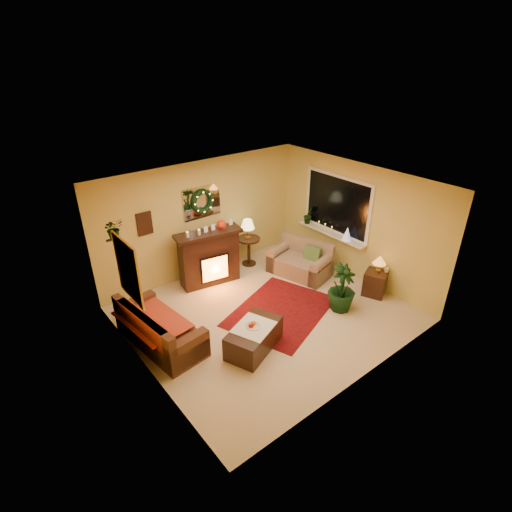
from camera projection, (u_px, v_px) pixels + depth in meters
floor at (267, 314)px, 7.89m from camera, size 5.00×5.00×0.00m
ceiling at (269, 187)px, 6.68m from camera, size 5.00×5.00×0.00m
wall_back at (203, 219)px, 8.84m from camera, size 5.00×5.00×0.00m
wall_front at (369, 313)px, 5.73m from camera, size 5.00×5.00×0.00m
wall_left at (139, 305)px, 5.91m from camera, size 4.50×4.50×0.00m
wall_right at (356, 222)px, 8.67m from camera, size 4.50×4.50×0.00m
area_rug at (280, 311)px, 7.97m from camera, size 2.53×2.21×0.01m
sofa at (160, 323)px, 6.93m from camera, size 0.98×1.86×0.76m
red_throw at (152, 319)px, 6.98m from camera, size 0.84×1.37×0.02m
fireplace at (209, 260)px, 8.71m from camera, size 1.32×0.62×1.17m
poinsettia at (221, 225)px, 8.56m from camera, size 0.21×0.21×0.21m
mantel_candle_a at (188, 236)px, 8.13m from camera, size 0.06×0.06×0.18m
mantel_candle_b at (199, 234)px, 8.23m from camera, size 0.06×0.06×0.17m
mantel_mirror at (202, 202)px, 8.64m from camera, size 0.92×0.02×0.72m
wreath at (203, 202)px, 8.60m from camera, size 0.55×0.11×0.55m
wall_art at (145, 224)px, 7.96m from camera, size 0.32×0.03×0.48m
gold_mirror at (128, 270)px, 5.91m from camera, size 0.03×0.84×1.00m
hanging_plant at (115, 238)px, 6.41m from camera, size 0.33×0.28×0.36m
loveseat at (300, 258)px, 9.09m from camera, size 1.10×1.51×0.78m
window_frame at (337, 205)px, 8.92m from camera, size 0.03×1.86×1.36m
window_glass at (337, 205)px, 8.91m from camera, size 0.02×1.70×1.22m
window_sill at (331, 233)px, 9.18m from camera, size 0.22×1.86×0.04m
mini_tree at (347, 234)px, 8.76m from camera, size 0.21×0.21×0.31m
sill_plant at (308, 216)px, 9.58m from camera, size 0.30×0.24×0.55m
side_table_round at (249, 252)px, 9.55m from camera, size 0.68×0.68×0.69m
lamp_cream at (248, 231)px, 9.27m from camera, size 0.32×0.32×0.49m
end_table_square at (375, 283)px, 8.41m from camera, size 0.56×0.56×0.53m
lamp_tiffany at (379, 263)px, 8.20m from camera, size 0.28×0.28×0.41m
coffee_table at (254, 338)px, 6.90m from camera, size 1.22×0.95×0.45m
fruit_bowl at (253, 327)px, 6.80m from camera, size 0.25×0.25×0.06m
floor_palm at (342, 290)px, 7.84m from camera, size 1.85×1.85×2.91m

